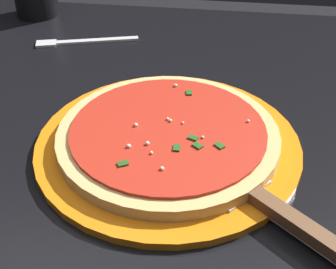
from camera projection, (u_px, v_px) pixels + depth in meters
The scene contains 5 objects.
restaurant_table at pixel (146, 188), 0.71m from camera, with size 1.12×0.87×0.73m.
serving_plate at pixel (168, 144), 0.59m from camera, with size 0.34×0.34×0.01m, color orange.
pizza at pixel (168, 135), 0.58m from camera, with size 0.28×0.28×0.02m.
pizza_server at pixel (270, 207), 0.48m from camera, with size 0.20×0.18×0.01m.
fork at pixel (81, 42), 0.84m from camera, with size 0.18×0.07×0.00m.
Camera 1 is at (-0.10, 0.51, 1.10)m, focal length 48.80 mm.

